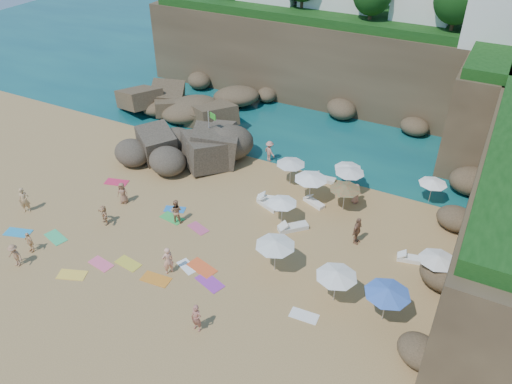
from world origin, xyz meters
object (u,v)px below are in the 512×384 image
at_px(parasol_0, 291,162).
at_px(person_stand_0, 24,200).
at_px(person_stand_2, 270,151).
at_px(person_stand_1, 176,211).
at_px(person_stand_6, 168,260).
at_px(parasol_2, 433,182).
at_px(person_stand_4, 356,193).
at_px(rock_outcrop, 176,162).
at_px(person_stand_3, 357,231).
at_px(lounger_0, 271,200).
at_px(parasol_1, 348,166).
at_px(flag_pole, 211,129).
at_px(person_stand_5, 148,155).

distance_m(parasol_0, person_stand_0, 19.24).
height_order(person_stand_0, person_stand_2, person_stand_0).
relative_size(person_stand_1, person_stand_6, 0.93).
distance_m(parasol_2, person_stand_4, 5.49).
distance_m(rock_outcrop, parasol_2, 20.11).
bearing_deg(person_stand_3, person_stand_6, 139.71).
distance_m(lounger_0, person_stand_2, 5.86).
xyz_separation_m(parasol_0, parasol_1, (3.95, 1.63, -0.14)).
distance_m(parasol_2, person_stand_2, 12.96).
xyz_separation_m(parasol_1, person_stand_6, (-6.43, -13.96, -0.84)).
xyz_separation_m(person_stand_3, person_stand_6, (-9.18, -7.94, -0.02)).
xyz_separation_m(flag_pole, person_stand_0, (-7.86, -12.27, -1.80)).
bearing_deg(person_stand_5, person_stand_0, -135.75).
relative_size(rock_outcrop, person_stand_6, 4.14).
height_order(lounger_0, person_stand_2, person_stand_2).
bearing_deg(lounger_0, rock_outcrop, 155.04).
relative_size(rock_outcrop, flag_pole, 1.82).
height_order(flag_pole, person_stand_2, flag_pole).
height_order(parasol_1, person_stand_3, parasol_1).
bearing_deg(person_stand_1, person_stand_2, -116.86).
height_order(person_stand_0, person_stand_5, person_stand_5).
height_order(lounger_0, person_stand_3, person_stand_3).
xyz_separation_m(lounger_0, person_stand_3, (6.99, -1.60, 0.82)).
bearing_deg(flag_pole, person_stand_0, -122.63).
relative_size(person_stand_0, person_stand_5, 1.00).
bearing_deg(person_stand_3, person_stand_5, 93.72).
bearing_deg(parasol_0, person_stand_2, 140.76).
distance_m(parasol_1, person_stand_2, 6.98).
relative_size(parasol_1, person_stand_6, 1.08).
relative_size(parasol_1, person_stand_5, 1.07).
bearing_deg(person_stand_5, parasol_1, -6.95).
height_order(parasol_2, lounger_0, parasol_2).
relative_size(parasol_2, person_stand_1, 1.15).
distance_m(person_stand_2, person_stand_6, 14.73).
relative_size(person_stand_1, person_stand_2, 0.99).
bearing_deg(parasol_2, person_stand_4, -152.38).
bearing_deg(person_stand_4, parasol_1, 167.05).
height_order(person_stand_0, person_stand_1, person_stand_0).
bearing_deg(flag_pole, lounger_0, -24.58).
distance_m(parasol_0, person_stand_5, 11.68).
height_order(flag_pole, person_stand_6, flag_pole).
bearing_deg(lounger_0, person_stand_2, 100.94).
bearing_deg(person_stand_1, parasol_2, -160.88).
bearing_deg(person_stand_5, person_stand_3, -28.18).
bearing_deg(person_stand_3, rock_outcrop, 88.21).
xyz_separation_m(person_stand_2, person_stand_4, (8.14, -2.43, -0.13)).
height_order(flag_pole, parasol_0, flag_pole).
relative_size(parasol_0, person_stand_5, 1.15).
xyz_separation_m(lounger_0, person_stand_0, (-14.82, -9.09, 0.81)).
bearing_deg(flag_pole, person_stand_6, -69.45).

